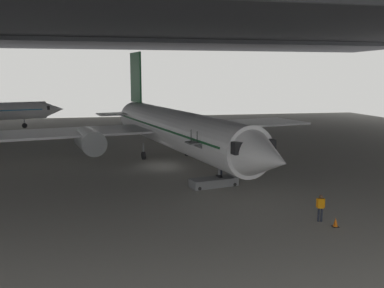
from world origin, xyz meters
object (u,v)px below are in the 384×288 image
at_px(airplane_main, 173,129).
at_px(traffic_cone_orange, 336,222).
at_px(crew_worker_near_nose, 320,206).
at_px(boarding_stairs, 213,178).
at_px(crew_worker_by_stairs, 221,167).

height_order(airplane_main, traffic_cone_orange, airplane_main).
bearing_deg(crew_worker_near_nose, boarding_stairs, 114.96).
bearing_deg(crew_worker_near_nose, crew_worker_by_stairs, 102.76).
distance_m(boarding_stairs, crew_worker_by_stairs, 3.58).
height_order(boarding_stairs, traffic_cone_orange, boarding_stairs).
height_order(airplane_main, boarding_stairs, airplane_main).
distance_m(boarding_stairs, traffic_cone_orange, 11.94).
bearing_deg(crew_worker_near_nose, airplane_main, 106.70).
bearing_deg(traffic_cone_orange, crew_worker_by_stairs, 103.56).
bearing_deg(traffic_cone_orange, boarding_stairs, 114.72).
bearing_deg(airplane_main, traffic_cone_orange, -73.00).
xyz_separation_m(crew_worker_near_nose, crew_worker_by_stairs, (-2.93, 12.94, -0.10)).
xyz_separation_m(airplane_main, boarding_stairs, (1.66, -10.90, -2.86)).
bearing_deg(crew_worker_by_stairs, crew_worker_near_nose, -77.24).
bearing_deg(boarding_stairs, crew_worker_by_stairs, 63.41).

